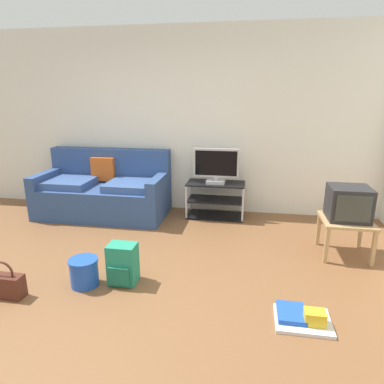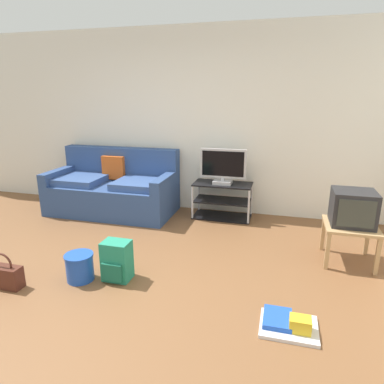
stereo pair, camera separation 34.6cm
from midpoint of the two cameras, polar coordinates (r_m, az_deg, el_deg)
name	(u,v)px [view 2 (the right image)]	position (r m, az deg, el deg)	size (l,w,h in m)	color
ground_plane	(116,286)	(3.40, -9.71, -15.38)	(9.00, 9.80, 0.02)	brown
wall_back	(186,122)	(5.24, 0.96, 11.68)	(9.00, 0.10, 2.70)	silver
couch	(114,189)	(5.30, -11.19, 0.40)	(1.88, 0.92, 0.95)	navy
tv_stand	(222,200)	(5.00, 7.10, -1.44)	(0.84, 0.42, 0.51)	black
flat_tv	(223,167)	(4.85, 7.26, 4.19)	(0.65, 0.22, 0.50)	#B2B2B7
side_table	(350,230)	(4.07, 27.25, -5.77)	(0.53, 0.53, 0.42)	tan
crt_tv	(353,208)	(4.01, 27.66, -2.40)	(0.43, 0.40, 0.37)	#232326
backpack	(117,261)	(3.41, -9.62, -11.38)	(0.27, 0.27, 0.39)	#238466
handbag	(4,275)	(3.64, -26.62, -12.46)	(0.35, 0.13, 0.35)	#4C2319
cleaning_bucket	(80,266)	(3.50, -15.62, -11.95)	(0.28, 0.28, 0.27)	blue
floor_tray	(288,324)	(2.96, 19.29, -20.25)	(0.44, 0.35, 0.14)	silver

